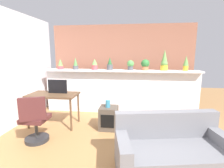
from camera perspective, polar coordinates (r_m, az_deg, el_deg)
The scene contains 18 objects.
ground_plane at distance 3.08m, azimuth -0.75°, elevation -22.23°, with size 12.00×12.00×0.00m, color #9E7042.
divider_wall at distance 4.71m, azimuth 2.65°, elevation -2.80°, with size 4.20×0.16×1.18m, color silver.
plant_shelf at distance 4.57m, azimuth 2.67°, elevation 4.54°, with size 4.20×0.39×0.04m, color silver.
brick_wall_behind at distance 5.20m, azimuth 3.25°, elevation 5.82°, with size 4.20×0.10×2.50m, color #935B47.
potted_plant_0 at distance 4.94m, azimuth -17.08°, elevation 6.32°, with size 0.17×0.17×0.29m.
potted_plant_1 at distance 4.79m, azimuth -12.26°, elevation 6.53°, with size 0.14×0.14×0.33m.
potted_plant_2 at distance 4.63m, azimuth -5.91°, elevation 6.59°, with size 0.16×0.16×0.30m.
potted_plant_3 at distance 4.60m, azimuth -0.73°, elevation 6.64°, with size 0.16×0.16×0.34m.
potted_plant_4 at distance 4.56m, azimuth 6.29°, elevation 6.49°, with size 0.18×0.18×0.26m.
potted_plant_5 at distance 4.54m, azimuth 11.20°, elevation 6.50°, with size 0.22×0.22×0.29m.
potted_plant_6 at distance 4.62m, azimuth 17.34°, elevation 7.27°, with size 0.19×0.19×0.54m.
potted_plant_7 at distance 4.71m, azimuth 23.80°, elevation 6.53°, with size 0.13×0.13×0.39m.
desk at distance 4.09m, azimuth -19.27°, elevation -4.31°, with size 1.10×0.60×0.75m.
tv_monitor at distance 4.07m, azimuth -17.99°, elevation -0.80°, with size 0.44×0.04×0.31m, color black.
office_chair at distance 3.51m, azimuth -24.61°, elevation -11.88°, with size 0.51×0.51×0.91m.
side_cube_shelf at distance 3.80m, azimuth -1.13°, elevation -11.41°, with size 0.40×0.41×0.50m.
vase_on_shelf at distance 3.68m, azimuth -1.43°, elevation -6.70°, with size 0.10×0.10×0.16m, color teal.
couch at distance 2.69m, azimuth 19.54°, elevation -21.03°, with size 1.68×1.04×0.80m.
Camera 1 is at (0.37, -2.57, 1.66)m, focal length 26.95 mm.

